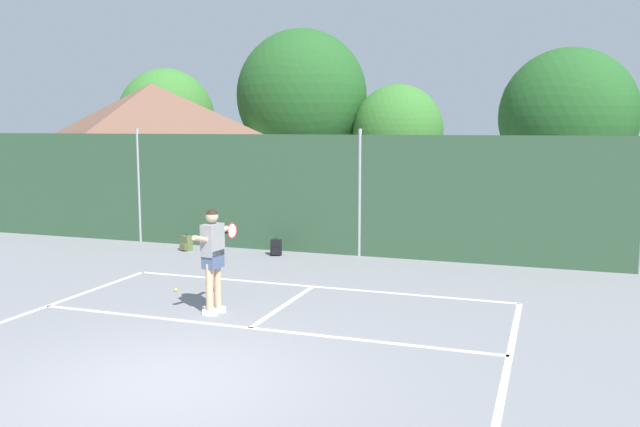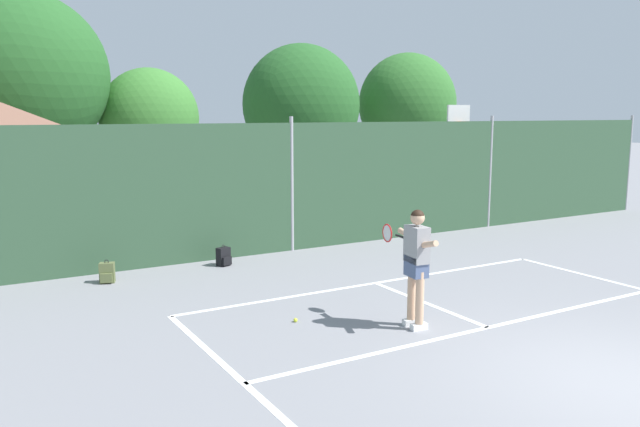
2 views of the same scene
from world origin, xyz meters
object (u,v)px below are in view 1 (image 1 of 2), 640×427
tennis_ball (176,290)px  backpack_olive (186,243)px  tennis_player (213,251)px  backpack_black (276,248)px

tennis_ball → backpack_olive: bearing=117.7°
tennis_player → backpack_olive: 6.29m
tennis_player → backpack_olive: tennis_player is taller
backpack_olive → backpack_black: size_ratio=1.00×
tennis_player → backpack_olive: (-3.56, 5.11, -0.92)m
backpack_olive → backpack_black: same height
tennis_player → tennis_ball: (-1.48, 1.15, -1.08)m
tennis_ball → backpack_olive: 4.47m
tennis_player → tennis_ball: 2.16m
tennis_ball → tennis_player: bearing=-37.8°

